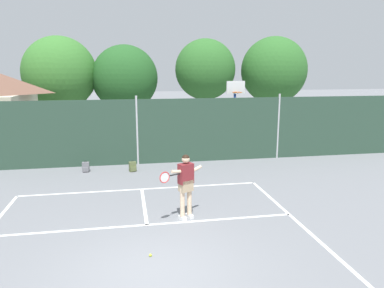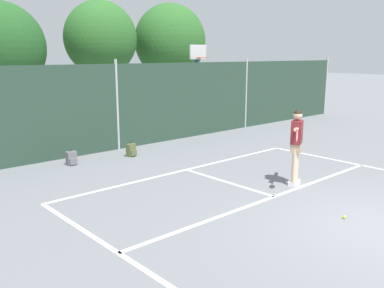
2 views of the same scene
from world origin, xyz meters
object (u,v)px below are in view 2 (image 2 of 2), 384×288
(backpack_grey, at_px, (72,158))
(backpack_olive, at_px, (131,150))
(tennis_ball, at_px, (344,217))
(basketball_hoop, at_px, (197,75))
(tennis_player, at_px, (296,141))

(backpack_grey, xyz_separation_m, backpack_olive, (1.88, -0.28, 0.00))
(tennis_ball, bearing_deg, basketball_hoop, 63.18)
(backpack_olive, bearing_deg, tennis_ball, -88.08)
(tennis_player, relative_size, tennis_ball, 28.10)
(basketball_hoop, relative_size, backpack_grey, 7.67)
(backpack_grey, bearing_deg, basketball_hoop, 17.10)
(tennis_player, distance_m, backpack_olive, 5.40)
(basketball_hoop, height_order, tennis_player, basketball_hoop)
(tennis_ball, xyz_separation_m, backpack_olive, (-0.24, 7.08, 0.16))
(tennis_ball, distance_m, backpack_grey, 7.66)
(basketball_hoop, bearing_deg, backpack_olive, -154.48)
(basketball_hoop, relative_size, tennis_ball, 53.79)
(tennis_ball, relative_size, backpack_grey, 0.14)
(tennis_player, bearing_deg, backpack_grey, 120.89)
(basketball_hoop, height_order, backpack_olive, basketball_hoop)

